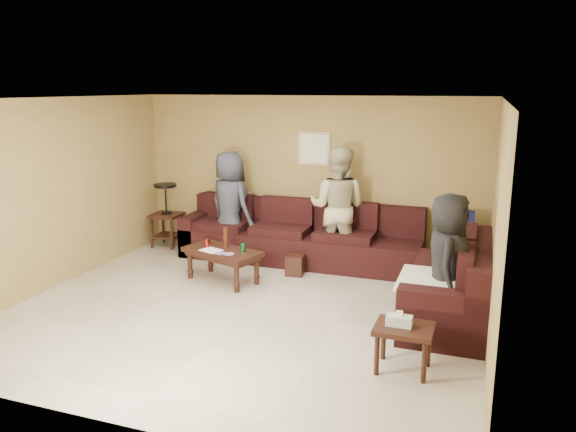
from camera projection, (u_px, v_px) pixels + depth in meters
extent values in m
plane|color=#B3A997|center=(245.00, 310.00, 6.77)|extent=(5.50, 5.50, 0.00)
cube|color=white|center=(241.00, 103.00, 6.22)|extent=(5.50, 5.00, 0.10)
cube|color=olive|center=(308.00, 177.00, 8.78)|extent=(5.50, 0.10, 2.50)
cube|color=olive|center=(107.00, 276.00, 4.19)|extent=(5.50, 0.10, 2.50)
cube|color=olive|center=(52.00, 194.00, 7.38)|extent=(0.10, 5.00, 2.50)
cube|color=olive|center=(496.00, 228.00, 5.59)|extent=(0.10, 5.00, 2.50)
cube|color=black|center=(299.00, 247.00, 8.60)|extent=(3.70, 0.90, 0.45)
cube|color=black|center=(305.00, 214.00, 8.80)|extent=(3.70, 0.24, 0.45)
cube|color=black|center=(198.00, 232.00, 9.14)|extent=(0.24, 0.90, 0.63)
cube|color=black|center=(447.00, 299.00, 6.52)|extent=(0.90, 2.00, 0.45)
cube|color=black|center=(480.00, 265.00, 6.31)|extent=(0.24, 2.00, 0.45)
cube|color=black|center=(441.00, 320.00, 5.69)|extent=(0.90, 0.24, 0.63)
cube|color=#14153F|center=(457.00, 226.00, 7.74)|extent=(0.45, 0.14, 0.45)
cube|color=white|center=(446.00, 282.00, 6.03)|extent=(1.00, 0.85, 0.04)
cube|color=black|center=(222.00, 252.00, 7.68)|extent=(1.20, 0.86, 0.06)
cube|color=black|center=(222.00, 256.00, 7.69)|extent=(1.10, 0.76, 0.05)
cylinder|color=black|center=(190.00, 265.00, 7.84)|extent=(0.07, 0.07, 0.40)
cylinder|color=black|center=(237.00, 278.00, 7.31)|extent=(0.07, 0.07, 0.40)
cylinder|color=black|center=(210.00, 258.00, 8.15)|extent=(0.07, 0.07, 0.40)
cylinder|color=black|center=(257.00, 270.00, 7.61)|extent=(0.07, 0.07, 0.40)
cylinder|color=#A81A13|center=(207.00, 243.00, 7.77)|extent=(0.07, 0.07, 0.12)
cylinder|color=#147526|center=(243.00, 248.00, 7.56)|extent=(0.07, 0.07, 0.12)
cylinder|color=#36190C|center=(226.00, 237.00, 7.76)|extent=(0.07, 0.07, 0.28)
cylinder|color=black|center=(207.00, 240.00, 7.95)|extent=(0.08, 0.08, 0.11)
cube|color=white|center=(211.00, 250.00, 7.64)|extent=(0.34, 0.30, 0.00)
cylinder|color=#D74C9E|center=(220.00, 253.00, 7.50)|extent=(0.14, 0.14, 0.01)
cylinder|color=#D74C9E|center=(229.00, 254.00, 7.46)|extent=(0.14, 0.14, 0.01)
cube|color=black|center=(167.00, 215.00, 9.35)|extent=(0.48, 0.48, 0.05)
cube|color=black|center=(168.00, 236.00, 9.43)|extent=(0.42, 0.42, 0.03)
cylinder|color=black|center=(152.00, 233.00, 9.29)|extent=(0.05, 0.05, 0.54)
cylinder|color=black|center=(172.00, 234.00, 9.18)|extent=(0.05, 0.05, 0.54)
cylinder|color=black|center=(163.00, 227.00, 9.64)|extent=(0.05, 0.05, 0.54)
cylinder|color=black|center=(183.00, 229.00, 9.53)|extent=(0.05, 0.05, 0.54)
cylinder|color=black|center=(166.00, 213.00, 9.34)|extent=(0.17, 0.17, 0.03)
cylinder|color=black|center=(166.00, 199.00, 9.29)|extent=(0.03, 0.03, 0.45)
cylinder|color=black|center=(165.00, 186.00, 9.24)|extent=(0.37, 0.37, 0.05)
cube|color=black|center=(404.00, 329.00, 5.24)|extent=(0.55, 0.45, 0.05)
cylinder|color=black|center=(377.00, 354.00, 5.21)|extent=(0.05, 0.05, 0.42)
cylinder|color=black|center=(424.00, 361.00, 5.06)|extent=(0.05, 0.05, 0.42)
cylinder|color=black|center=(384.00, 339.00, 5.51)|extent=(0.05, 0.05, 0.42)
cylinder|color=black|center=(429.00, 346.00, 5.37)|extent=(0.05, 0.05, 0.42)
cube|color=silver|center=(399.00, 321.00, 5.24)|extent=(0.24, 0.12, 0.10)
cube|color=white|center=(399.00, 314.00, 5.22)|extent=(0.06, 0.04, 0.05)
cube|color=black|center=(295.00, 265.00, 8.01)|extent=(0.26, 0.26, 0.29)
cube|color=tan|center=(314.00, 149.00, 8.63)|extent=(0.52, 0.03, 0.52)
cube|color=white|center=(314.00, 149.00, 8.62)|extent=(0.44, 0.01, 0.44)
imported|color=#323545|center=(230.00, 205.00, 8.72)|extent=(0.96, 0.82, 1.67)
imported|color=#BBB38B|center=(337.00, 207.00, 8.24)|extent=(0.89, 0.70, 1.80)
imported|color=black|center=(447.00, 263.00, 6.08)|extent=(0.50, 0.76, 1.53)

